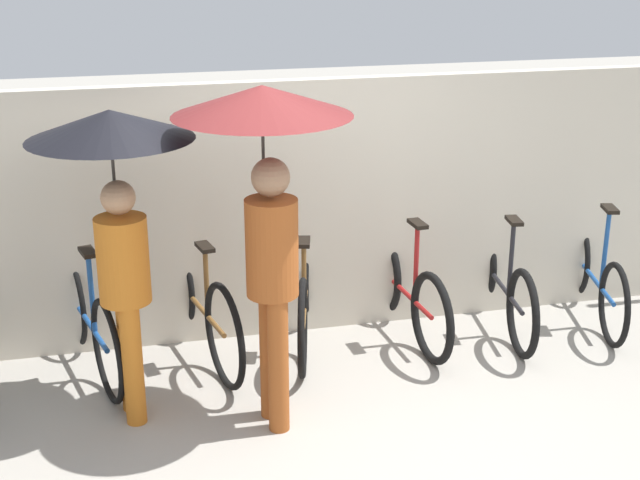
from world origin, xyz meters
name	(u,v)px	position (x,y,z in m)	size (l,w,h in m)	color
ground_plane	(364,458)	(0.00, 0.00, 0.00)	(30.00, 30.00, 0.00)	#9E998E
back_wall	(297,209)	(0.00, 1.89, 0.98)	(12.74, 0.12, 1.97)	beige
parked_bicycle_1	(89,320)	(-1.58, 1.56, 0.38)	(0.56, 1.66, 1.08)	black
parked_bicycle_2	(199,305)	(-0.79, 1.62, 0.39)	(0.54, 1.80, 1.00)	black
parked_bicycle_3	(305,297)	(0.00, 1.63, 0.37)	(0.58, 1.68, 0.99)	black
parked_bicycle_4	(406,291)	(0.79, 1.59, 0.36)	(0.44, 1.64, 1.00)	black
parked_bicycle_5	(501,283)	(1.58, 1.59, 0.35)	(0.45, 1.74, 1.05)	black
parked_bicycle_6	(594,276)	(2.37, 1.55, 0.35)	(0.55, 1.63, 1.01)	black
pedestrian_leading	(115,179)	(-1.32, 0.92, 1.57)	(1.02, 1.02, 1.99)	#C66B1E
pedestrian_center	(266,160)	(-0.45, 0.63, 1.71)	(1.08, 1.08, 2.15)	#9E4C1E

